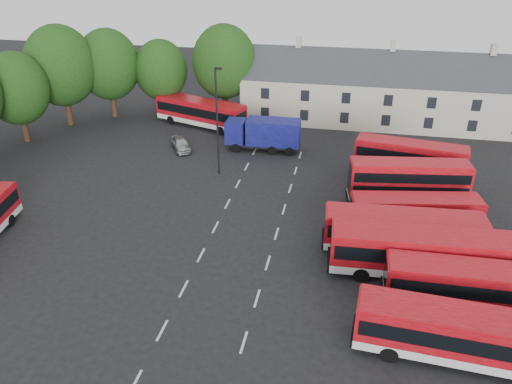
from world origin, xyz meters
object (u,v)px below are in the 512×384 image
(silver_car, at_px, (181,144))
(lamppost, at_px, (217,119))
(bus_dd_south, at_px, (408,181))
(box_truck, at_px, (264,133))
(bus_row_a, at_px, (462,333))

(silver_car, relative_size, lamppost, 0.39)
(bus_dd_south, bearing_deg, box_truck, 137.64)
(bus_row_a, xyz_separation_m, bus_dd_south, (-1.61, 17.78, 0.41))
(bus_row_a, distance_m, box_truck, 31.82)
(bus_dd_south, distance_m, silver_car, 24.64)
(box_truck, relative_size, lamppost, 0.76)
(lamppost, bearing_deg, silver_car, 138.31)
(bus_dd_south, height_order, box_truck, bus_dd_south)
(bus_row_a, distance_m, lamppost, 28.54)
(box_truck, bearing_deg, lamppost, -116.94)
(bus_row_a, bearing_deg, lamppost, 136.72)
(silver_car, bearing_deg, box_truck, -20.69)
(lamppost, bearing_deg, bus_dd_south, -9.87)
(bus_dd_south, distance_m, box_truck, 17.33)
(bus_dd_south, bearing_deg, lamppost, 162.16)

